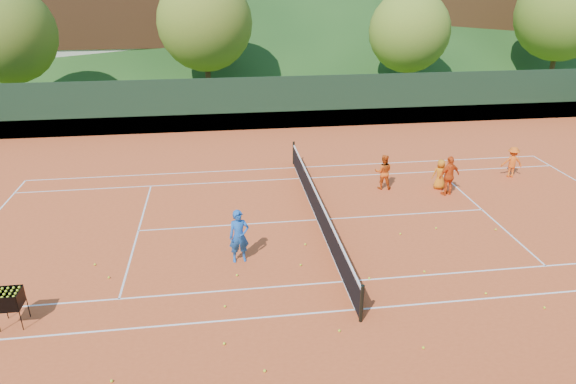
{
  "coord_description": "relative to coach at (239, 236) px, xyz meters",
  "views": [
    {
      "loc": [
        -3.36,
        -16.55,
        8.4
      ],
      "look_at": [
        -1.09,
        0.0,
        1.19
      ],
      "focal_mm": 32.0,
      "sensor_mm": 36.0,
      "label": 1
    }
  ],
  "objects": [
    {
      "name": "tennis_ball_12",
      "position": [
        6.78,
        -2.79,
        -0.83
      ],
      "size": [
        0.07,
        0.07,
        0.07
      ],
      "primitive_type": "sphere",
      "color": "#CCF328",
      "rests_on": "clay_court"
    },
    {
      "name": "tennis_ball_9",
      "position": [
        2.2,
        0.69,
        -0.83
      ],
      "size": [
        0.07,
        0.07,
        0.07
      ],
      "primitive_type": "sphere",
      "color": "#CCF328",
      "rests_on": "clay_court"
    },
    {
      "name": "tennis_ball_18",
      "position": [
        9.02,
        0.83,
        -0.83
      ],
      "size": [
        0.07,
        0.07,
        0.07
      ],
      "primitive_type": "sphere",
      "color": "#CCF328",
      "rests_on": "clay_court"
    },
    {
      "name": "tennis_ball_2",
      "position": [
        4.18,
        -4.72,
        -0.83
      ],
      "size": [
        0.07,
        0.07,
        0.07
      ],
      "primitive_type": "sphere",
      "color": "#CCF328",
      "rests_on": "clay_court"
    },
    {
      "name": "tennis_ball_10",
      "position": [
        6.98,
        1.21,
        -0.83
      ],
      "size": [
        0.07,
        0.07,
        0.07
      ],
      "primitive_type": "sphere",
      "color": "#CCF328",
      "rests_on": "clay_court"
    },
    {
      "name": "ground",
      "position": [
        2.96,
        2.5,
        -0.88
      ],
      "size": [
        400.0,
        400.0,
        0.0
      ],
      "primitive_type": "plane",
      "color": "#2F4F18",
      "rests_on": "ground"
    },
    {
      "name": "tennis_ball_0",
      "position": [
        1.84,
        -0.57,
        -0.83
      ],
      "size": [
        0.07,
        0.07,
        0.07
      ],
      "primitive_type": "sphere",
      "color": "#CCF328",
      "rests_on": "clay_court"
    },
    {
      "name": "tennis_ball_6",
      "position": [
        -4.47,
        0.32,
        -0.83
      ],
      "size": [
        0.07,
        0.07,
        0.07
      ],
      "primitive_type": "sphere",
      "color": "#CCF328",
      "rests_on": "clay_court"
    },
    {
      "name": "tennis_ball_1",
      "position": [
        5.58,
        0.98,
        -0.83
      ],
      "size": [
        0.07,
        0.07,
        0.07
      ],
      "primitive_type": "sphere",
      "color": "#CCF328",
      "rests_on": "clay_court"
    },
    {
      "name": "ball_hopper",
      "position": [
        -5.91,
        -2.38,
        -0.12
      ],
      "size": [
        0.57,
        0.57,
        1.0
      ],
      "color": "black",
      "rests_on": "clay_court"
    },
    {
      "name": "student_c",
      "position": [
        8.54,
        4.72,
        -0.23
      ],
      "size": [
        0.67,
        0.47,
        1.28
      ],
      "primitive_type": "imported",
      "rotation": [
        0.0,
        0.0,
        3.03
      ],
      "color": "orange",
      "rests_on": "clay_court"
    },
    {
      "name": "tennis_ball_16",
      "position": [
        0.31,
        -4.98,
        -0.83
      ],
      "size": [
        0.07,
        0.07,
        0.07
      ],
      "primitive_type": "sphere",
      "color": "#CCF328",
      "rests_on": "clay_court"
    },
    {
      "name": "tennis_ball_8",
      "position": [
        5.49,
        -1.46,
        -0.83
      ],
      "size": [
        0.07,
        0.07,
        0.07
      ],
      "primitive_type": "sphere",
      "color": "#CCF328",
      "rests_on": "clay_court"
    },
    {
      "name": "tennis_ball_21",
      "position": [
        -0.58,
        -3.92,
        -0.83
      ],
      "size": [
        0.07,
        0.07,
        0.07
      ],
      "primitive_type": "sphere",
      "color": "#CCF328",
      "rests_on": "clay_court"
    },
    {
      "name": "tennis_ball_4",
      "position": [
        3.2,
        0.45,
        -0.83
      ],
      "size": [
        0.07,
        0.07,
        0.07
      ],
      "primitive_type": "sphere",
      "color": "#CCF328",
      "rests_on": "clay_court"
    },
    {
      "name": "tree_c",
      "position": [
        12.96,
        21.5,
        3.66
      ],
      "size": [
        5.6,
        5.6,
        7.35
      ],
      "color": "#3E2518",
      "rests_on": "ground"
    },
    {
      "name": "tennis_ball_19",
      "position": [
        3.74,
        -1.59,
        -0.83
      ],
      "size": [
        0.07,
        0.07,
        0.07
      ],
      "primitive_type": "sphere",
      "color": "#CCF328",
      "rests_on": "clay_court"
    },
    {
      "name": "tree_b",
      "position": [
        -1.04,
        22.5,
        4.31
      ],
      "size": [
        6.4,
        6.4,
        8.4
      ],
      "color": "#402719",
      "rests_on": "ground"
    },
    {
      "name": "student_d",
      "position": [
        12.21,
        5.57,
        -0.18
      ],
      "size": [
        0.98,
        0.69,
        1.38
      ],
      "primitive_type": "imported",
      "rotation": [
        0.0,
        0.0,
        2.92
      ],
      "color": "orange",
      "rests_on": "clay_court"
    },
    {
      "name": "court_lines",
      "position": [
        2.96,
        2.5,
        -0.86
      ],
      "size": [
        23.83,
        11.03,
        0.0
      ],
      "color": "white",
      "rests_on": "clay_court"
    },
    {
      "name": "tennis_ball_15",
      "position": [
        -0.14,
        -0.89,
        -0.83
      ],
      "size": [
        0.07,
        0.07,
        0.07
      ],
      "primitive_type": "sphere",
      "color": "#CCF328",
      "rests_on": "clay_court"
    },
    {
      "name": "chalet_left",
      "position": [
        -7.04,
        32.5,
        4.76
      ],
      "size": [
        13.8,
        9.93,
        12.92
      ],
      "color": "beige",
      "rests_on": "ground"
    },
    {
      "name": "student_b",
      "position": [
        8.62,
        4.06,
        -0.04
      ],
      "size": [
        1.04,
        0.66,
        1.65
      ],
      "primitive_type": "imported",
      "rotation": [
        0.0,
        0.0,
        3.42
      ],
      "color": "#E44F14",
      "rests_on": "clay_court"
    },
    {
      "name": "tennis_ball_3",
      "position": [
        -0.53,
        -2.4,
        -0.83
      ],
      "size": [
        0.07,
        0.07,
        0.07
      ],
      "primitive_type": "sphere",
      "color": "#CCF328",
      "rests_on": "clay_court"
    },
    {
      "name": "chalet_right",
      "position": [
        22.96,
        32.5,
        4.37
      ],
      "size": [
        11.5,
        8.82,
        11.91
      ],
      "color": "beige",
      "rests_on": "ground"
    },
    {
      "name": "perimeter_fence",
      "position": [
        2.96,
        2.5,
        0.38
      ],
      "size": [
        40.4,
        24.24,
        3.0
      ],
      "color": "black",
      "rests_on": "clay_court"
    },
    {
      "name": "coach",
      "position": [
        0.0,
        0.0,
        0.0
      ],
      "size": [
        0.67,
        0.48,
        1.73
      ],
      "primitive_type": "imported",
      "rotation": [
        0.0,
        0.0,
        0.11
      ],
      "color": "#1B58B3",
      "rests_on": "clay_court"
    },
    {
      "name": "student_a",
      "position": [
        6.21,
        5.06,
        -0.13
      ],
      "size": [
        0.83,
        0.71,
        1.48
      ],
      "primitive_type": "imported",
      "rotation": [
        0.0,
        0.0,
        2.91
      ],
      "color": "#DD5513",
      "rests_on": "clay_court"
    },
    {
      "name": "tennis_ball_17",
      "position": [
        -3.91,
        -0.5,
        -0.83
      ],
      "size": [
        0.07,
        0.07,
        0.07
      ],
      "primitive_type": "sphere",
      "color": "#CCF328",
      "rests_on": "clay_court"
    },
    {
      "name": "tennis_ball_20",
      "position": [
        -3.09,
        -4.83,
        -0.83
      ],
      "size": [
        0.07,
        0.07,
        0.07
      ],
      "primitive_type": "sphere",
      "color": "#CCF328",
      "rests_on": "clay_court"
    },
    {
      "name": "tree_d",
      "position": [
        24.96,
        22.5,
        4.64
      ],
      "size": [
        6.8,
        6.8,
        8.93
      ],
      "color": "#412A1A",
      "rests_on": "ground"
    },
    {
      "name": "chalet_mid",
      "position": [
        8.96,
        36.5,
        4.11
      ],
      "size": [
        12.65,
        8.82,
        11.45
      ],
      "color": "beige",
      "rests_on": "ground"
    },
    {
      "name": "tennis_ball_13",
      "position": [
        2.31,
        -3.83,
        -0.83
      ],
      "size": [
        0.07,
        0.07,
        0.07
      ],
      "primitive_type": "sphere",
      "color": "#CCF328",
      "rests_on": "clay_court"
    },
    {
      "name": "tree_a",
      "position": [
        -13.04,
        20.5,
        3.98
      ],
      "size": [
        6.0,
        6.0,
        7.88
      ],
      "color": "#432B1A",
      "rests_on": "ground"
    },
    {
      "name": "tennis_net",
      "position": [
        2.96,
        2.5,
        -0.36
      ],
      "size": [
        0.1,
        12.07,
        1.1
      ],
      "color": "black",
      "rests_on": "clay_court"
    },
    {
      "name": "clay_court",
      "position": [
        2.96,
        2.5,
        -0.87
      ],
      "size": [
        40.0,
        24.0,
        0.02
      ],
      "primitive_type": "cube",
      "color": "#C64A20",
      "rests_on": "ground"
    },
    {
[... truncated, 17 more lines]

